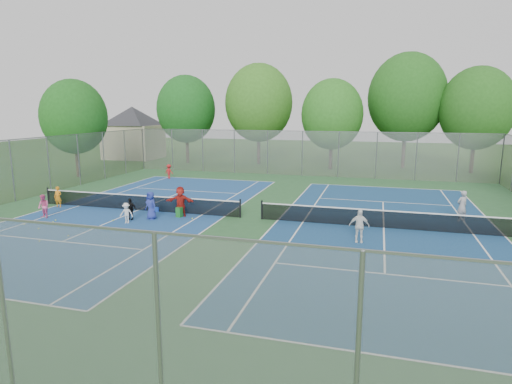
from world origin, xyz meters
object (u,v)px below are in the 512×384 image
ball_hopper (179,212)px  net_right (384,219)px  net_left (138,203)px  instructor (462,206)px  ball_crate (156,209)px

ball_hopper → net_right: bearing=4.4°
net_right → net_left: bearing=180.0°
net_left → ball_hopper: (3.09, -0.83, -0.17)m
net_left → net_right: (14.00, 0.00, 0.00)m
net_left → instructor: (17.97, 2.48, 0.39)m
net_left → instructor: bearing=7.9°
net_right → instructor: bearing=32.0°
net_left → instructor: 18.14m
net_right → ball_hopper: net_right is taller
ball_hopper → instructor: bearing=12.6°
ball_hopper → instructor: 15.25m
ball_crate → instructor: size_ratio=0.20×
net_left → net_right: size_ratio=1.00×
ball_crate → instructor: 16.99m
net_left → ball_crate: 1.21m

